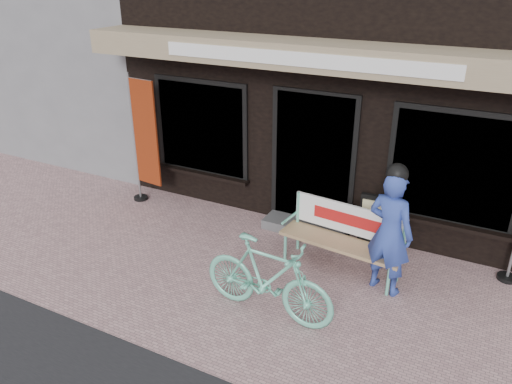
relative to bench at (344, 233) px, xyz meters
The scene contains 7 objects.
ground 1.45m from the bench, 128.84° to the right, with size 70.00×70.00×0.00m, color #AF8586.
storefront 4.70m from the bench, 102.16° to the left, with size 7.00×6.77×6.00m.
bench is the anchor object (origin of this frame).
person 0.75m from the bench, 20.40° to the right, with size 0.68×0.54×1.74m.
bicycle 1.46m from the bench, 109.00° to the right, with size 0.48×1.69×1.01m, color #69CEAE.
nobori_red 3.76m from the bench, behind, with size 0.67×0.27×2.26m.
menu_stand 0.77m from the bench, 73.21° to the left, with size 0.43×0.11×0.84m.
Camera 1 is at (2.47, -4.74, 3.85)m, focal length 35.00 mm.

